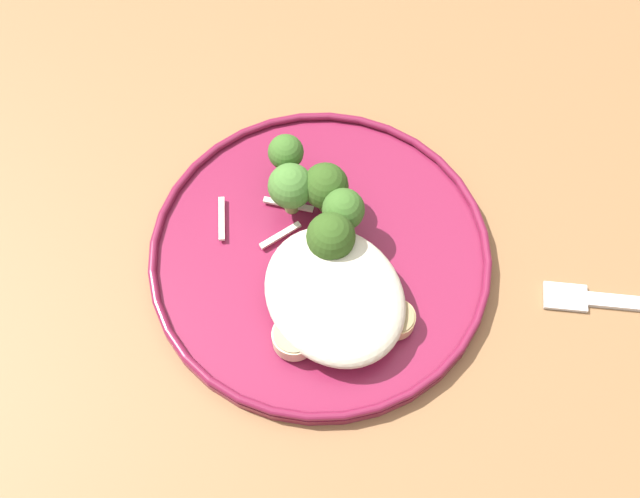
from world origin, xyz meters
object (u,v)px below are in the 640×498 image
seared_scallop_left_edge (318,307)px  broccoli_floret_left_leaning (331,238)px  broccoli_floret_split_head (291,187)px  broccoli_floret_near_rim (325,187)px  dinner_plate (320,255)px  seared_scallop_tilted_round (339,283)px  seared_scallop_on_noodles (312,256)px  broccoli_floret_rear_charred (346,210)px  broccoli_floret_tall_stalk (286,154)px  seared_scallop_large_seared (396,319)px  seared_scallop_right_edge (294,337)px

seared_scallop_left_edge → broccoli_floret_left_leaning: broccoli_floret_left_leaning is taller
broccoli_floret_split_head → broccoli_floret_near_rim: bearing=-119.4°
broccoli_floret_left_leaning → broccoli_floret_split_head: broccoli_floret_left_leaning is taller
dinner_plate → seared_scallop_tilted_round: (-0.03, 0.00, 0.01)m
dinner_plate → seared_scallop_on_noodles: (-0.00, 0.01, 0.01)m
broccoli_floret_rear_charred → broccoli_floret_tall_stalk: broccoli_floret_rear_charred is taller
seared_scallop_large_seared → broccoli_floret_near_rim: 0.13m
broccoli_floret_tall_stalk → broccoli_floret_near_rim: bearing=-164.8°
seared_scallop_tilted_round → seared_scallop_large_seared: 0.06m
broccoli_floret_left_leaning → broccoli_floret_split_head: bearing=3.3°
broccoli_floret_tall_stalk → broccoli_floret_near_rim: broccoli_floret_near_rim is taller
broccoli_floret_rear_charred → broccoli_floret_near_rim: 0.03m
dinner_plate → broccoli_floret_left_leaning: bearing=-149.9°
seared_scallop_on_noodles → broccoli_floret_left_leaning: (-0.01, -0.01, 0.03)m
seared_scallop_large_seared → seared_scallop_right_edge: bearing=71.1°
broccoli_floret_split_head → broccoli_floret_left_leaning: bearing=-176.7°
broccoli_floret_rear_charred → broccoli_floret_near_rim: bearing=6.3°
broccoli_floret_left_leaning → seared_scallop_tilted_round: bearing=164.4°
seared_scallop_right_edge → seared_scallop_on_noodles: size_ratio=1.35×
seared_scallop_large_seared → broccoli_floret_rear_charred: size_ratio=0.54×
broccoli_floret_left_leaning → broccoli_floret_near_rim: broccoli_floret_left_leaning is taller
seared_scallop_on_noodles → broccoli_floret_near_rim: bearing=-41.4°
seared_scallop_right_edge → broccoli_floret_left_leaning: bearing=-51.4°
seared_scallop_on_noodles → broccoli_floret_tall_stalk: (0.09, -0.02, 0.02)m
seared_scallop_tilted_round → broccoli_floret_tall_stalk: size_ratio=0.68×
seared_scallop_right_edge → broccoli_floret_split_head: (0.11, -0.06, 0.02)m
seared_scallop_large_seared → broccoli_floret_rear_charred: 0.10m
broccoli_floret_rear_charred → broccoli_floret_split_head: broccoli_floret_rear_charred is taller
seared_scallop_large_seared → broccoli_floret_left_leaning: broccoli_floret_left_leaning is taller
seared_scallop_tilted_round → seared_scallop_left_edge: 0.03m
broccoli_floret_left_leaning → seared_scallop_right_edge: bearing=128.6°
seared_scallop_tilted_round → seared_scallop_right_edge: 0.06m
seared_scallop_right_edge → broccoli_floret_rear_charred: 0.11m
seared_scallop_left_edge → broccoli_floret_split_head: size_ratio=0.63×
broccoli_floret_left_leaning → broccoli_floret_split_head: (0.06, 0.00, -0.00)m
seared_scallop_left_edge → broccoli_floret_split_head: (0.10, -0.03, 0.02)m
dinner_plate → seared_scallop_right_edge: seared_scallop_right_edge is taller
broccoli_floret_left_leaning → seared_scallop_on_noodles: bearing=68.4°
seared_scallop_large_seared → broccoli_floret_tall_stalk: bearing=2.1°
seared_scallop_tilted_round → broccoli_floret_near_rim: broccoli_floret_near_rim is taller
seared_scallop_left_edge → broccoli_floret_near_rim: size_ratio=0.63×
broccoli_floret_near_rim → broccoli_floret_split_head: (0.01, 0.03, -0.00)m
broccoli_floret_rear_charred → dinner_plate: bearing=105.5°
dinner_plate → broccoli_floret_split_head: bearing=-1.7°
seared_scallop_left_edge → seared_scallop_on_noodles: bearing=-24.2°
seared_scallop_tilted_round → broccoli_floret_left_leaning: bearing=-15.6°
dinner_plate → seared_scallop_tilted_round: seared_scallop_tilted_round is taller
seared_scallop_large_seared → broccoli_floret_split_head: size_ratio=0.57×
seared_scallop_tilted_round → broccoli_floret_tall_stalk: broccoli_floret_tall_stalk is taller
dinner_plate → broccoli_floret_tall_stalk: size_ratio=5.55×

